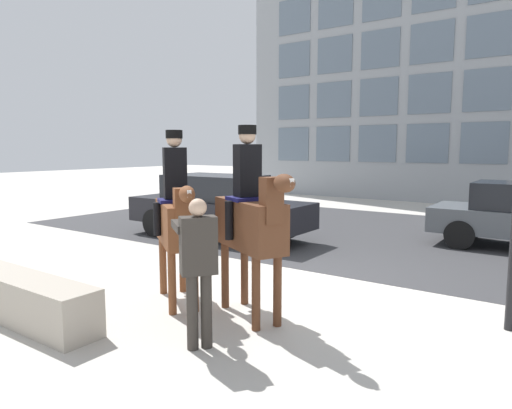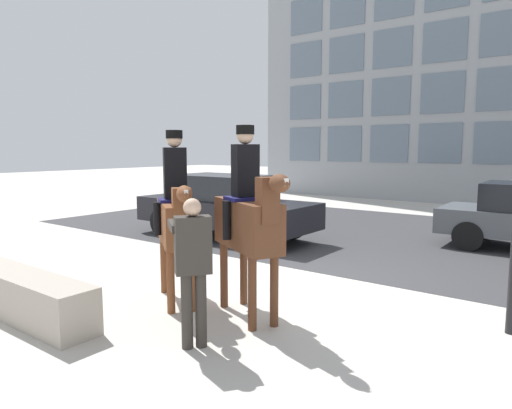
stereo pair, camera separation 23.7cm
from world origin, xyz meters
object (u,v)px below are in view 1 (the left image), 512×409
at_px(planter_ledge, 17,296).
at_px(mounted_horse_companion, 251,219).
at_px(mounted_horse_lead, 177,217).
at_px(street_car_near_lane, 218,205).
at_px(pedestrian_bystander, 198,261).

bearing_deg(planter_ledge, mounted_horse_companion, 35.70).
bearing_deg(mounted_horse_lead, planter_ledge, -91.88).
bearing_deg(street_car_near_lane, planter_ledge, -76.86).
relative_size(mounted_horse_companion, street_car_near_lane, 0.53).
height_order(pedestrian_bystander, planter_ledge, pedestrian_bystander).
bearing_deg(pedestrian_bystander, mounted_horse_companion, -49.39).
xyz_separation_m(pedestrian_bystander, planter_ledge, (-2.60, -0.70, -0.71)).
distance_m(mounted_horse_lead, planter_ledge, 2.35).
xyz_separation_m(mounted_horse_companion, street_car_near_lane, (-3.89, 4.00, -0.51)).
bearing_deg(street_car_near_lane, mounted_horse_companion, -45.76).
relative_size(pedestrian_bystander, street_car_near_lane, 0.36).
height_order(mounted_horse_lead, pedestrian_bystander, mounted_horse_lead).
bearing_deg(mounted_horse_companion, pedestrian_bystander, -59.19).
height_order(mounted_horse_lead, street_car_near_lane, mounted_horse_lead).
xyz_separation_m(mounted_horse_companion, planter_ledge, (-2.53, -1.82, -1.04)).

